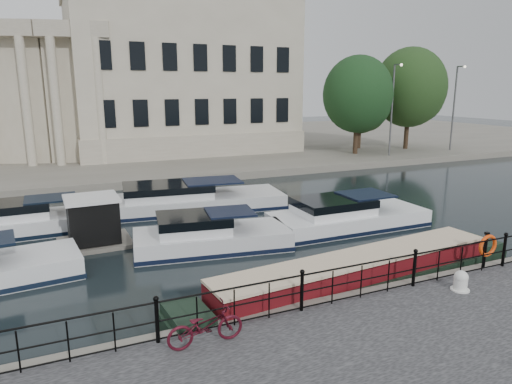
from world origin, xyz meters
TOP-DOWN VIEW (x-y plane):
  - ground_plane at (0.00, 0.00)m, footprint 160.00×160.00m
  - far_bank at (0.00, 39.00)m, footprint 120.00×42.00m
  - railing at (0.00, -2.25)m, footprint 24.14×0.14m
  - civic_building at (-1.00, 34.71)m, footprint 53.55×31.84m
  - lamp_posts at (26.00, 20.70)m, footprint 8.24×1.55m
  - bicycle at (-2.97, -2.82)m, footprint 1.89×0.67m
  - mooring_bollard at (5.09, -3.08)m, footprint 0.56×0.56m
  - life_ring_post at (7.25, -2.17)m, footprint 0.79×0.20m
  - narrowboat at (3.01, -0.81)m, footprint 13.40×2.92m
  - harbour_hut at (-4.67, 7.50)m, footprint 3.04×2.56m
  - cabin_cruisers at (-1.82, 7.79)m, footprint 25.01×10.84m
  - trees at (23.78, 23.56)m, footprint 13.53×8.75m

SIDE VIEW (x-z plane):
  - ground_plane at x=0.00m, z-range 0.00..0.00m
  - far_bank at x=0.00m, z-range 0.00..0.55m
  - narrowboat at x=3.01m, z-range -0.38..1.11m
  - cabin_cruisers at x=-1.82m, z-range -0.63..1.36m
  - mooring_bollard at x=5.09m, z-range 0.53..1.16m
  - harbour_hut at x=-4.67m, z-range -0.14..2.04m
  - bicycle at x=-2.97m, z-range 0.55..1.54m
  - railing at x=0.00m, z-range 0.59..1.81m
  - life_ring_post at x=7.25m, z-range 0.71..2.00m
  - lamp_posts at x=26.00m, z-range 0.76..8.83m
  - trees at x=23.78m, z-range 0.88..10.84m
  - civic_building at x=-1.00m, z-range -1.39..15.46m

